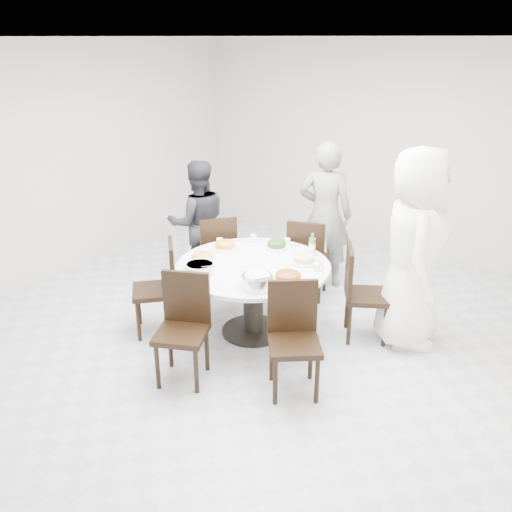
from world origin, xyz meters
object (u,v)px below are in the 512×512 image
Objects in this scene: chair_nw at (215,253)px; diner_left at (198,223)px; chair_sw at (154,289)px; chair_se at (294,342)px; chair_n at (308,257)px; diner_middle at (325,215)px; beverage_bottle at (312,244)px; dining_table at (253,299)px; diner_right at (413,249)px; chair_ne at (367,294)px; soup_bowl at (200,268)px; rice_bowl at (257,282)px; chair_s at (181,332)px.

diner_left reaches higher than chair_nw.
chair_sw and chair_se have the same top height.
diner_left reaches higher than chair_n.
beverage_bottle is (0.35, -0.91, -0.01)m from diner_middle.
beverage_bottle is (1.27, 0.00, 0.39)m from chair_nw.
chair_n is 1.81m from chair_sw.
dining_table is at bearing 77.89° from chair_sw.
chair_sw is 0.49× the size of diner_right.
diner_middle reaches higher than chair_ne.
dining_table is 1.09m from chair_nw.
soup_bowl is at bearing 68.63° from chair_nw.
beverage_bottle is at bearing 75.39° from chair_se.
chair_n is at bearing 88.94° from dining_table.
chair_sw is 3.46× the size of rice_bowl.
chair_ne reaches higher than dining_table.
diner_right reaches higher than soup_bowl.
diner_right is at bearing 33.26° from chair_se.
chair_nw is at bearing 142.82° from rice_bowl.
diner_left is at bearing 110.72° from chair_se.
chair_ne is at bearing 38.88° from soup_bowl.
chair_ne is 1.00× the size of chair_se.
diner_middle is at bearing 100.37° from rice_bowl.
diner_right is 1.11× the size of diner_middle.
chair_s is at bearing 69.91° from diner_middle.
chair_nw is 1.10m from chair_sw.
chair_sw is at bearing -173.58° from rice_bowl.
chair_ne is at bearing 134.62° from chair_n.
chair_sw is at bearing -146.54° from dining_table.
diner_left is at bearing 154.48° from chair_sw.
soup_bowl is at bearing 60.38° from chair_n.
chair_ne is 1.21m from rice_bowl.
chair_ne and chair_se have the same top height.
dining_table is 0.81m from beverage_bottle.
rice_bowl is (-0.63, -0.98, 0.33)m from chair_ne.
diner_right reaches higher than beverage_bottle.
diner_right reaches higher than chair_n.
diner_middle reaches higher than rice_bowl.
chair_sw is at bearing -169.59° from soup_bowl.
chair_s is at bearing 76.48° from diner_left.
chair_n is at bearing 74.05° from diner_middle.
chair_s and chair_se have the same top height.
diner_left reaches higher than soup_bowl.
chair_n is 3.46× the size of rice_bowl.
chair_n is 1.08m from chair_nw.
diner_left is (-1.24, 1.68, 0.28)m from chair_s.
rice_bowl is (-0.51, 0.20, 0.33)m from chair_se.
chair_nw is (-0.93, 0.55, 0.10)m from dining_table.
dining_table is 0.68m from soup_bowl.
dining_table is 1.12m from chair_ne.
dining_table is at bearing 129.17° from rice_bowl.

